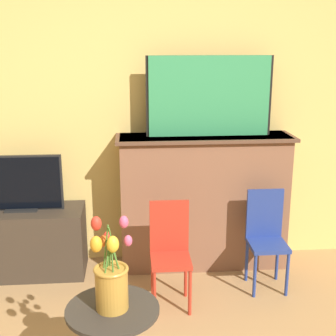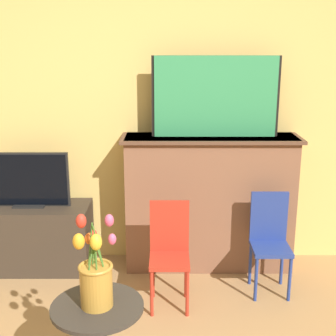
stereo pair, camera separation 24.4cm
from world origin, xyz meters
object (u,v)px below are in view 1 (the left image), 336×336
object	(u,v)px
chair_red	(170,248)
vase_tulips	(111,279)
painting	(209,96)
tv_monitor	(20,184)
chair_blue	(266,234)

from	to	relation	value
chair_red	vase_tulips	distance (m)	1.02
painting	chair_red	distance (m)	1.18
painting	chair_red	xyz separation A→B (m)	(-0.35, -0.58, -0.97)
chair_red	vase_tulips	world-z (taller)	vase_tulips
tv_monitor	chair_red	distance (m)	1.27
tv_monitor	chair_blue	world-z (taller)	tv_monitor
painting	chair_blue	world-z (taller)	painting
painting	chair_red	bearing A→B (deg)	-121.10
vase_tulips	chair_red	bearing A→B (deg)	68.13
tv_monitor	chair_blue	size ratio (longest dim) A/B	0.87
chair_red	chair_blue	distance (m)	0.76
tv_monitor	painting	bearing A→B (deg)	2.00
painting	vase_tulips	distance (m)	1.79
painting	vase_tulips	bearing A→B (deg)	-115.64
chair_blue	vase_tulips	distance (m)	1.57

